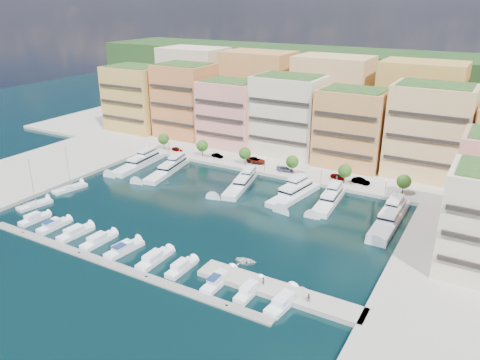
% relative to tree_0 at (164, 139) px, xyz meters
% --- Properties ---
extents(ground, '(400.00, 400.00, 0.00)m').
position_rel_tree_0_xyz_m(ground, '(40.00, -33.50, -4.74)').
color(ground, black).
rests_on(ground, ground).
extents(north_quay, '(220.00, 64.00, 2.00)m').
position_rel_tree_0_xyz_m(north_quay, '(40.00, 28.50, -4.74)').
color(north_quay, '#9E998E').
rests_on(north_quay, ground).
extents(east_quay, '(34.00, 76.00, 2.00)m').
position_rel_tree_0_xyz_m(east_quay, '(102.00, -41.50, -4.74)').
color(east_quay, '#9E998E').
rests_on(east_quay, ground).
extents(west_quay, '(34.00, 76.00, 2.00)m').
position_rel_tree_0_xyz_m(west_quay, '(-22.00, -41.50, -4.74)').
color(west_quay, '#9E998E').
rests_on(west_quay, ground).
extents(hillside, '(240.00, 40.00, 58.00)m').
position_rel_tree_0_xyz_m(hillside, '(40.00, 76.50, -4.74)').
color(hillside, '#1C3C18').
rests_on(hillside, ground).
extents(south_pontoon, '(72.00, 2.20, 0.35)m').
position_rel_tree_0_xyz_m(south_pontoon, '(37.00, -63.50, -4.74)').
color(south_pontoon, gray).
rests_on(south_pontoon, ground).
extents(finger_pier, '(32.00, 5.00, 2.00)m').
position_rel_tree_0_xyz_m(finger_pier, '(70.00, -55.50, -4.74)').
color(finger_pier, '#9E998E').
rests_on(finger_pier, ground).
extents(apartment_0, '(22.00, 16.50, 24.80)m').
position_rel_tree_0_xyz_m(apartment_0, '(-26.00, 16.49, 8.57)').
color(apartment_0, tan).
rests_on(apartment_0, north_quay).
extents(apartment_1, '(20.00, 16.50, 26.80)m').
position_rel_tree_0_xyz_m(apartment_1, '(-4.00, 18.49, 9.57)').
color(apartment_1, '#C87342').
rests_on(apartment_1, north_quay).
extents(apartment_2, '(20.00, 15.50, 22.80)m').
position_rel_tree_0_xyz_m(apartment_2, '(17.00, 16.49, 7.57)').
color(apartment_2, '#E69280').
rests_on(apartment_2, north_quay).
extents(apartment_3, '(22.00, 16.50, 25.80)m').
position_rel_tree_0_xyz_m(apartment_3, '(38.00, 18.49, 9.07)').
color(apartment_3, beige).
rests_on(apartment_3, north_quay).
extents(apartment_4, '(20.00, 15.50, 23.80)m').
position_rel_tree_0_xyz_m(apartment_4, '(60.00, 16.49, 8.07)').
color(apartment_4, '#DE8F53').
rests_on(apartment_4, north_quay).
extents(apartment_5, '(22.00, 16.50, 26.80)m').
position_rel_tree_0_xyz_m(apartment_5, '(82.00, 18.49, 9.57)').
color(apartment_5, '#EEB17E').
rests_on(apartment_5, north_quay).
extents(backblock_0, '(26.00, 18.00, 30.00)m').
position_rel_tree_0_xyz_m(backblock_0, '(-15.00, 40.50, 11.26)').
color(backblock_0, beige).
rests_on(backblock_0, north_quay).
extents(backblock_1, '(26.00, 18.00, 30.00)m').
position_rel_tree_0_xyz_m(backblock_1, '(15.00, 40.50, 11.26)').
color(backblock_1, '#DE8F53').
rests_on(backblock_1, north_quay).
extents(backblock_2, '(26.00, 18.00, 30.00)m').
position_rel_tree_0_xyz_m(backblock_2, '(45.00, 40.50, 11.26)').
color(backblock_2, '#EEB17E').
rests_on(backblock_2, north_quay).
extents(backblock_3, '(26.00, 18.00, 30.00)m').
position_rel_tree_0_xyz_m(backblock_3, '(75.00, 40.50, 11.26)').
color(backblock_3, tan).
rests_on(backblock_3, north_quay).
extents(tree_0, '(3.80, 3.80, 5.65)m').
position_rel_tree_0_xyz_m(tree_0, '(0.00, 0.00, 0.00)').
color(tree_0, '#473323').
rests_on(tree_0, north_quay).
extents(tree_1, '(3.80, 3.80, 5.65)m').
position_rel_tree_0_xyz_m(tree_1, '(16.00, 0.00, 0.00)').
color(tree_1, '#473323').
rests_on(tree_1, north_quay).
extents(tree_2, '(3.80, 3.80, 5.65)m').
position_rel_tree_0_xyz_m(tree_2, '(32.00, 0.00, 0.00)').
color(tree_2, '#473323').
rests_on(tree_2, north_quay).
extents(tree_3, '(3.80, 3.80, 5.65)m').
position_rel_tree_0_xyz_m(tree_3, '(48.00, 0.00, 0.00)').
color(tree_3, '#473323').
rests_on(tree_3, north_quay).
extents(tree_4, '(3.80, 3.80, 5.65)m').
position_rel_tree_0_xyz_m(tree_4, '(64.00, 0.00, 0.00)').
color(tree_4, '#473323').
rests_on(tree_4, north_quay).
extents(tree_5, '(3.80, 3.80, 5.65)m').
position_rel_tree_0_xyz_m(tree_5, '(80.00, 0.00, 0.00)').
color(tree_5, '#473323').
rests_on(tree_5, north_quay).
extents(lamppost_0, '(0.30, 0.30, 4.20)m').
position_rel_tree_0_xyz_m(lamppost_0, '(4.00, -2.30, -0.92)').
color(lamppost_0, black).
rests_on(lamppost_0, north_quay).
extents(lamppost_1, '(0.30, 0.30, 4.20)m').
position_rel_tree_0_xyz_m(lamppost_1, '(22.00, -2.30, -0.92)').
color(lamppost_1, black).
rests_on(lamppost_1, north_quay).
extents(lamppost_2, '(0.30, 0.30, 4.20)m').
position_rel_tree_0_xyz_m(lamppost_2, '(40.00, -2.30, -0.92)').
color(lamppost_2, black).
rests_on(lamppost_2, north_quay).
extents(lamppost_3, '(0.30, 0.30, 4.20)m').
position_rel_tree_0_xyz_m(lamppost_3, '(58.00, -2.30, -0.92)').
color(lamppost_3, black).
rests_on(lamppost_3, north_quay).
extents(lamppost_4, '(0.30, 0.30, 4.20)m').
position_rel_tree_0_xyz_m(lamppost_4, '(76.00, -2.30, -0.92)').
color(lamppost_4, black).
rests_on(lamppost_4, north_quay).
extents(yacht_0, '(6.31, 22.40, 7.30)m').
position_rel_tree_0_xyz_m(yacht_0, '(2.08, -14.62, -3.53)').
color(yacht_0, white).
rests_on(yacht_0, ground).
extents(yacht_1, '(8.08, 22.82, 7.30)m').
position_rel_tree_0_xyz_m(yacht_1, '(13.67, -14.83, -3.65)').
color(yacht_1, white).
rests_on(yacht_1, ground).
extents(yacht_3, '(8.31, 21.04, 7.30)m').
position_rel_tree_0_xyz_m(yacht_3, '(38.78, -13.95, -3.53)').
color(yacht_3, white).
rests_on(yacht_3, ground).
extents(yacht_4, '(7.94, 20.06, 7.30)m').
position_rel_tree_0_xyz_m(yacht_4, '(54.86, -13.49, -3.65)').
color(yacht_4, white).
rests_on(yacht_4, ground).
extents(yacht_5, '(5.47, 18.38, 7.30)m').
position_rel_tree_0_xyz_m(yacht_5, '(64.42, -12.80, -3.53)').
color(yacht_5, white).
rests_on(yacht_5, ground).
extents(yacht_6, '(4.80, 23.91, 7.30)m').
position_rel_tree_0_xyz_m(yacht_6, '(80.56, -15.44, -3.53)').
color(yacht_6, white).
rests_on(yacht_6, ground).
extents(cruiser_0, '(2.83, 7.45, 2.55)m').
position_rel_tree_0_xyz_m(cruiser_0, '(6.87, -58.08, -4.20)').
color(cruiser_0, white).
rests_on(cruiser_0, ground).
extents(cruiser_1, '(2.76, 7.86, 2.66)m').
position_rel_tree_0_xyz_m(cruiser_1, '(13.63, -58.10, -4.17)').
color(cruiser_1, white).
rests_on(cruiser_1, ground).
extents(cruiser_2, '(3.55, 8.65, 2.55)m').
position_rel_tree_0_xyz_m(cruiser_2, '(20.85, -58.09, -4.20)').
color(cruiser_2, white).
rests_on(cruiser_2, ground).
extents(cruiser_3, '(3.05, 8.57, 2.55)m').
position_rel_tree_0_xyz_m(cruiser_3, '(28.02, -58.09, -4.20)').
color(cruiser_3, white).
rests_on(cruiser_3, ground).
extents(cruiser_4, '(3.86, 9.18, 2.66)m').
position_rel_tree_0_xyz_m(cruiser_4, '(35.41, -58.12, -4.17)').
color(cruiser_4, white).
rests_on(cruiser_4, ground).
extents(cruiser_5, '(2.87, 8.81, 2.55)m').
position_rel_tree_0_xyz_m(cruiser_5, '(43.52, -58.10, -4.20)').
color(cruiser_5, white).
rests_on(cruiser_5, ground).
extents(cruiser_6, '(2.52, 7.56, 2.55)m').
position_rel_tree_0_xyz_m(cruiser_6, '(50.24, -58.08, -4.20)').
color(cruiser_6, white).
rests_on(cruiser_6, ground).
extents(cruiser_7, '(2.49, 9.14, 2.66)m').
position_rel_tree_0_xyz_m(cruiser_7, '(58.91, -58.12, -4.17)').
color(cruiser_7, white).
rests_on(cruiser_7, ground).
extents(cruiser_8, '(2.57, 7.97, 2.55)m').
position_rel_tree_0_xyz_m(cruiser_8, '(65.53, -58.09, -4.20)').
color(cruiser_8, white).
rests_on(cruiser_8, ground).
extents(cruiser_9, '(3.82, 9.21, 2.55)m').
position_rel_tree_0_xyz_m(cruiser_9, '(72.30, -58.10, -4.20)').
color(cruiser_9, white).
rests_on(cruiser_9, ground).
extents(sailboat_1, '(4.74, 9.88, 13.20)m').
position_rel_tree_0_xyz_m(sailboat_1, '(-1.45, -40.07, -4.43)').
color(sailboat_1, white).
rests_on(sailboat_1, ground).
extents(sailboat_0, '(4.40, 9.00, 13.20)m').
position_rel_tree_0_xyz_m(sailboat_0, '(-0.46, -52.32, -4.43)').
color(sailboat_0, white).
rests_on(sailboat_0, ground).
extents(tender_3, '(1.68, 1.47, 0.85)m').
position_rel_tree_0_xyz_m(tender_3, '(73.44, -52.31, -4.32)').
color(tender_3, beige).
rests_on(tender_3, ground).
extents(tender_0, '(4.89, 3.91, 0.91)m').
position_rel_tree_0_xyz_m(tender_0, '(59.93, -49.37, -4.29)').
color(tender_0, silver).
rests_on(tender_0, ground).
extents(car_0, '(4.32, 2.38, 1.39)m').
position_rel_tree_0_xyz_m(car_0, '(5.14, 0.58, -3.05)').
color(car_0, gray).
rests_on(car_0, north_quay).
extents(car_1, '(4.14, 1.82, 1.32)m').
position_rel_tree_0_xyz_m(car_1, '(20.70, 1.73, -3.08)').
color(car_1, gray).
rests_on(car_1, north_quay).
extents(car_2, '(6.25, 3.12, 1.70)m').
position_rel_tree_0_xyz_m(car_2, '(34.16, 3.28, -2.89)').
color(car_2, gray).
rests_on(car_2, north_quay).
extents(car_3, '(5.31, 2.46, 1.50)m').
position_rel_tree_0_xyz_m(car_3, '(45.59, 0.55, -2.99)').
color(car_3, gray).
rests_on(car_3, north_quay).
extents(car_4, '(4.71, 3.10, 1.49)m').
position_rel_tree_0_xyz_m(car_4, '(61.31, 2.39, -3.00)').
color(car_4, gray).
rests_on(car_4, north_quay).
extents(car_5, '(5.23, 2.42, 1.66)m').
position_rel_tree_0_xyz_m(car_5, '(68.15, 2.19, -2.91)').
color(car_5, gray).
rests_on(car_5, north_quay).
extents(person_0, '(0.43, 0.61, 1.59)m').
position_rel_tree_0_xyz_m(person_0, '(67.10, -55.69, -2.95)').
color(person_0, '#27264C').
rests_on(person_0, finger_pier).
extents(person_1, '(0.95, 0.91, 1.55)m').
position_rel_tree_0_xyz_m(person_1, '(76.09, -56.35, -2.97)').
color(person_1, '#4B372D').
rests_on(person_1, finger_pier).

